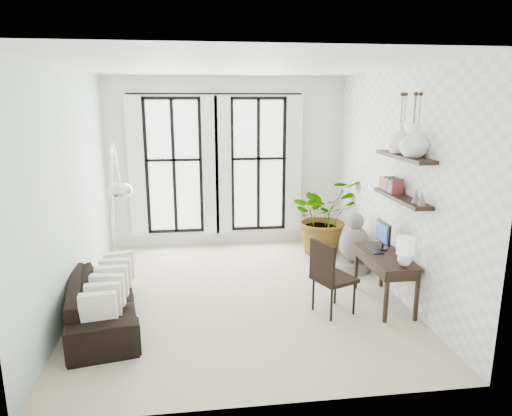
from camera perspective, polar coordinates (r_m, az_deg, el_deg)
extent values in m
plane|color=beige|center=(6.78, -2.00, -10.76)|extent=(5.00, 5.00, 0.00)
plane|color=white|center=(6.20, -2.25, 17.33)|extent=(5.00, 5.00, 0.00)
plane|color=silver|center=(6.49, -22.31, 1.97)|extent=(0.00, 5.00, 5.00)
plane|color=white|center=(6.88, 16.92, 2.99)|extent=(0.00, 5.00, 5.00)
plane|color=white|center=(8.76, -3.66, 5.66)|extent=(4.50, 0.00, 4.50)
cube|color=white|center=(8.73, -10.23, 5.12)|extent=(1.00, 0.02, 2.50)
cube|color=white|center=(8.69, -14.75, 4.85)|extent=(0.30, 0.04, 2.60)
cube|color=white|center=(8.62, -5.72, 5.16)|extent=(0.30, 0.04, 2.60)
cube|color=white|center=(8.79, 0.28, 5.39)|extent=(1.00, 0.02, 2.50)
cube|color=white|center=(8.63, -4.12, 5.21)|extent=(0.30, 0.04, 2.60)
cube|color=white|center=(8.81, 4.77, 5.36)|extent=(0.30, 0.04, 2.60)
cylinder|color=black|center=(8.55, -5.11, 14.05)|extent=(3.20, 0.03, 0.03)
cube|color=black|center=(6.35, 17.69, 1.19)|extent=(0.25, 1.30, 0.05)
cube|color=black|center=(6.27, 18.05, 6.11)|extent=(0.25, 1.30, 0.05)
cube|color=red|center=(6.82, 15.83, 3.11)|extent=(0.16, 0.04, 0.18)
cube|color=blue|center=(6.78, 15.98, 3.04)|extent=(0.16, 0.04, 0.18)
cube|color=gold|center=(6.74, 16.13, 2.97)|extent=(0.16, 0.04, 0.18)
cube|color=#35A16B|center=(6.70, 16.28, 2.90)|extent=(0.16, 0.04, 0.18)
cube|color=#C353C1|center=(6.66, 16.43, 2.83)|extent=(0.16, 0.04, 0.18)
cube|color=#D7492F|center=(6.62, 16.59, 2.76)|extent=(0.16, 0.04, 0.18)
cube|color=#4F4F4F|center=(6.58, 16.75, 2.69)|extent=(0.16, 0.04, 0.18)
cube|color=#39C4CA|center=(6.54, 16.90, 2.61)|extent=(0.16, 0.04, 0.18)
cube|color=tan|center=(6.50, 17.07, 2.54)|extent=(0.16, 0.04, 0.18)
cube|color=brown|center=(6.46, 17.23, 2.46)|extent=(0.16, 0.04, 0.18)
cone|color=slate|center=(5.98, 19.37, 1.46)|extent=(0.10, 0.10, 0.18)
cone|color=slate|center=(5.85, 20.02, 1.16)|extent=(0.10, 0.10, 0.18)
imported|color=black|center=(6.18, -18.60, -10.99)|extent=(1.14, 2.12, 0.59)
cube|color=white|center=(5.46, -19.10, -12.01)|extent=(0.40, 0.12, 0.40)
cube|color=white|center=(5.71, -18.54, -10.82)|extent=(0.40, 0.12, 0.40)
cube|color=white|center=(5.96, -18.04, -9.73)|extent=(0.40, 0.12, 0.40)
cube|color=white|center=(6.21, -17.58, -8.73)|extent=(0.40, 0.12, 0.40)
cube|color=white|center=(6.47, -17.16, -7.80)|extent=(0.40, 0.12, 0.40)
cube|color=white|center=(6.73, -16.77, -6.95)|extent=(0.40, 0.12, 0.40)
imported|color=#2D7228|center=(8.43, 8.43, -0.96)|extent=(1.59, 1.49, 1.41)
cube|color=black|center=(6.50, 15.90, -5.81)|extent=(0.51, 1.20, 0.04)
cube|color=black|center=(6.52, 15.71, -6.52)|extent=(0.46, 1.14, 0.11)
cube|color=black|center=(6.08, 15.97, -10.74)|extent=(0.05, 0.05, 0.66)
cube|color=black|center=(6.24, 19.45, -10.34)|extent=(0.05, 0.05, 0.66)
cube|color=black|center=(7.03, 12.41, -7.18)|extent=(0.05, 0.05, 0.66)
cube|color=black|center=(7.17, 15.49, -6.94)|extent=(0.05, 0.05, 0.66)
cube|color=black|center=(6.64, 15.64, -2.95)|extent=(0.04, 0.42, 0.30)
cube|color=navy|center=(6.63, 15.44, -2.96)|extent=(0.00, 0.36, 0.24)
cube|color=black|center=(6.66, 14.41, -4.99)|extent=(0.15, 0.40, 0.02)
sphere|color=silver|center=(6.09, 18.07, -6.18)|extent=(0.18, 0.18, 0.18)
cylinder|color=white|center=(6.03, 18.20, -4.48)|extent=(0.22, 0.22, 0.22)
cube|color=black|center=(6.16, 9.75, -8.69)|extent=(0.62, 0.62, 0.05)
cube|color=black|center=(5.94, 8.27, -6.76)|extent=(0.22, 0.45, 0.53)
cylinder|color=black|center=(6.05, 8.42, -11.72)|extent=(0.03, 0.03, 0.44)
cylinder|color=black|center=(6.16, 11.90, -11.40)|extent=(0.03, 0.03, 0.44)
cylinder|color=black|center=(6.38, 7.49, -10.30)|extent=(0.03, 0.03, 0.44)
cylinder|color=black|center=(6.48, 10.79, -10.03)|extent=(0.03, 0.03, 0.44)
cylinder|color=silver|center=(7.71, -17.03, -7.93)|extent=(0.33, 0.33, 0.09)
cylinder|color=silver|center=(7.56, -17.26, -4.67)|extent=(0.03, 0.03, 0.92)
ellipsoid|color=silver|center=(5.76, -16.61, 2.14)|extent=(0.29, 0.29, 0.19)
cylinder|color=slate|center=(7.81, 12.05, -7.07)|extent=(0.55, 0.55, 0.16)
ellipsoid|color=slate|center=(7.69, 12.19, -4.37)|extent=(0.49, 0.49, 0.60)
sphere|color=slate|center=(7.58, 12.34, -1.60)|extent=(0.27, 0.27, 0.27)
imported|color=white|center=(6.02, 19.21, 7.83)|extent=(0.37, 0.37, 0.38)
imported|color=white|center=(6.38, 17.61, 8.22)|extent=(0.37, 0.37, 0.38)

